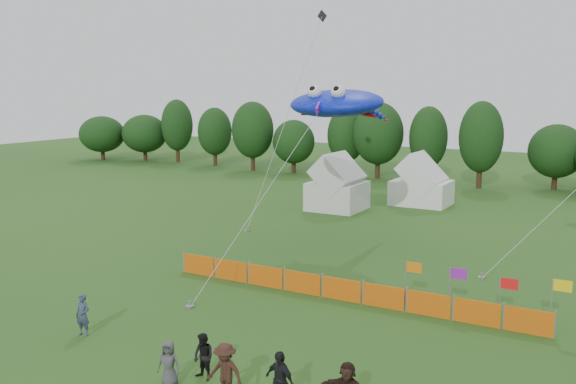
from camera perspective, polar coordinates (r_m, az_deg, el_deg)
The scene contains 14 objects.
ground at distance 23.08m, azimuth -7.66°, elevation -15.04°, with size 160.00×160.00×0.00m, color #234C16.
treeline at distance 62.78m, azimuth 19.28°, elevation 4.05°, with size 104.57×8.78×8.36m.
tent_left at distance 49.69m, azimuth 4.41°, elevation 0.46°, with size 3.99×3.99×3.52m.
tent_right at distance 52.73m, azimuth 11.79°, elevation 0.63°, with size 4.54×3.63×3.21m.
barrier_fence at distance 29.17m, azimuth 4.76°, elevation -8.62°, with size 17.90×0.06×1.00m.
flag_row at distance 27.21m, azimuth 20.54°, elevation -8.66°, with size 10.73×0.65×2.24m.
spectator_a at distance 26.28m, azimuth -17.77°, elevation -10.37°, with size 0.60×0.39×1.65m, color #333C56.
spectator_b at distance 21.79m, azimuth -7.52°, elevation -14.32°, with size 0.76×0.59×1.56m, color black.
spectator_c at distance 20.21m, azimuth -5.62°, elevation -15.73°, with size 1.23×0.70×1.90m, color #341D15.
spectator_d at distance 19.72m, azimuth -0.76°, elevation -16.43°, with size 1.08×0.45×1.85m, color black.
spectator_e at distance 21.49m, azimuth -10.54°, elevation -14.80°, with size 0.75×0.48×1.52m, color #414246.
stingray_kite at distance 38.58m, azimuth 4.61°, elevation 7.86°, with size 6.74×21.63×9.59m.
small_kite_white at distance 36.03m, azimuth 24.13°, elevation 0.10°, with size 5.67×5.58×6.31m.
small_kite_dark at distance 43.89m, azimuth 0.25°, elevation 7.71°, with size 2.87×6.56×14.70m.
Camera 1 is at (12.89, -16.60, 9.54)m, focal length 40.00 mm.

